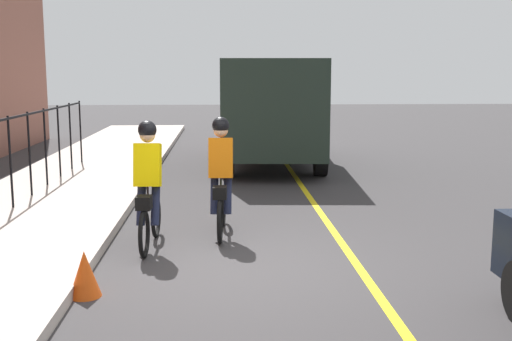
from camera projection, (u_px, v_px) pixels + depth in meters
ground_plane at (235, 268)px, 8.02m from camera, size 80.00×80.00×0.00m
lane_line_centre at (358, 266)px, 8.11m from camera, size 36.00×0.12×0.01m
cyclist_lead at (221, 177)px, 9.49m from camera, size 1.71×0.38×1.83m
cyclist_follow at (148, 186)px, 8.79m from camera, size 1.71×0.38×1.83m
box_truck_background at (273, 107)px, 16.73m from camera, size 6.85×2.88×2.78m
traffic_cone_near at (85, 274)px, 6.99m from camera, size 0.36×0.36×0.53m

